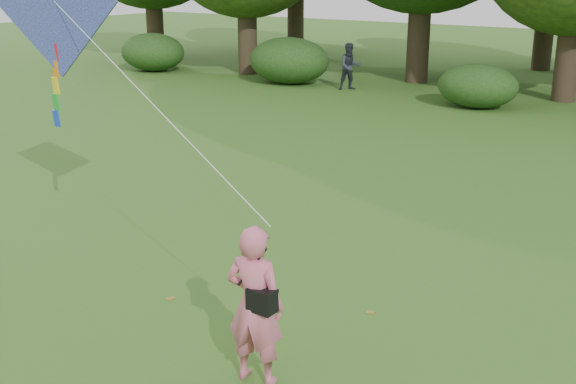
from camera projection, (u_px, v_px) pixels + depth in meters
The scene contains 6 objects.
ground at pixel (256, 376), 8.15m from camera, with size 100.00×100.00×0.00m, color #265114.
man_kite_flyer at pixel (255, 305), 7.81m from camera, with size 0.67×0.44×1.84m, color #CE6179.
bystander_left at pixel (350, 67), 26.91m from camera, with size 0.84×0.65×1.73m, color #292B37.
crossbody_bag at pixel (262, 299), 7.68m from camera, with size 0.43×0.20×0.72m.
flying_kite at pixel (54, 4), 10.64m from camera, with size 6.16×1.74×3.19m.
fallen_leaves at pixel (401, 340), 8.93m from camera, with size 7.84×14.62×0.01m.
Camera 1 is at (4.40, -5.65, 4.42)m, focal length 45.00 mm.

